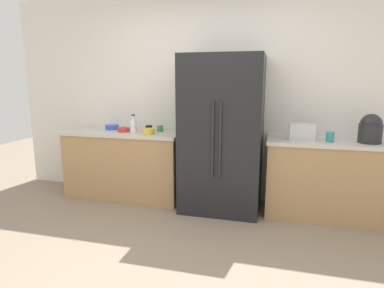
% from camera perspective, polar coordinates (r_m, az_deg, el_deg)
% --- Properties ---
extents(ground_plane, '(11.16, 11.16, 0.00)m').
position_cam_1_polar(ground_plane, '(2.92, -3.92, -20.64)').
color(ground_plane, gray).
extents(kitchen_back_panel, '(5.58, 0.10, 2.62)m').
position_cam_1_polar(kitchen_back_panel, '(4.21, 3.72, 8.13)').
color(kitchen_back_panel, silver).
rests_on(kitchen_back_panel, ground_plane).
extents(counter_left, '(1.55, 0.61, 0.88)m').
position_cam_1_polar(counter_left, '(4.37, -11.59, -3.47)').
color(counter_left, tan).
rests_on(counter_left, ground_plane).
extents(counter_right, '(1.51, 0.61, 0.88)m').
position_cam_1_polar(counter_right, '(3.99, 23.81, -5.66)').
color(counter_right, tan).
rests_on(counter_right, ground_plane).
extents(refrigerator, '(0.92, 0.73, 1.82)m').
position_cam_1_polar(refrigerator, '(3.81, 5.33, 1.71)').
color(refrigerator, black).
rests_on(refrigerator, ground_plane).
extents(toaster, '(0.27, 0.18, 0.19)m').
position_cam_1_polar(toaster, '(3.79, 18.82, 2.11)').
color(toaster, silver).
rests_on(toaster, counter_right).
extents(rice_cooker, '(0.23, 0.23, 0.31)m').
position_cam_1_polar(rice_cooker, '(3.88, 28.93, 2.33)').
color(rice_cooker, '#262628').
rests_on(rice_cooker, counter_right).
extents(bottle_a, '(0.08, 0.08, 0.23)m').
position_cam_1_polar(bottle_a, '(4.10, -10.28, 3.22)').
color(bottle_a, white).
rests_on(bottle_a, counter_left).
extents(cup_a, '(0.09, 0.09, 0.07)m').
position_cam_1_polar(cup_a, '(4.23, -7.60, 2.75)').
color(cup_a, black).
rests_on(cup_a, counter_left).
extents(cup_b, '(0.08, 0.08, 0.11)m').
position_cam_1_polar(cup_b, '(3.77, 23.14, 1.18)').
color(cup_b, teal).
rests_on(cup_b, counter_right).
extents(cup_c, '(0.08, 0.08, 0.08)m').
position_cam_1_polar(cup_c, '(4.18, -5.64, 2.74)').
color(cup_c, green).
rests_on(cup_c, counter_left).
extents(bowl_a, '(0.18, 0.18, 0.06)m').
position_cam_1_polar(bowl_a, '(4.47, -13.89, 2.90)').
color(bowl_a, blue).
rests_on(bowl_a, counter_left).
extents(bowl_b, '(0.15, 0.15, 0.05)m').
position_cam_1_polar(bowl_b, '(4.24, -11.94, 2.50)').
color(bowl_b, red).
rests_on(bowl_b, counter_left).
extents(bowl_c, '(0.14, 0.14, 0.07)m').
position_cam_1_polar(bowl_c, '(4.01, -7.63, 2.25)').
color(bowl_c, yellow).
rests_on(bowl_c, counter_left).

